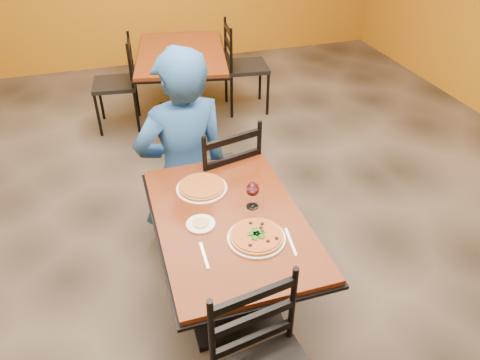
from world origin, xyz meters
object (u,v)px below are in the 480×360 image
object	(u,v)px
table_main	(230,244)
chair_second_left	(115,84)
diner	(183,147)
side_plate	(201,224)
wine_glass	(253,194)
chair_main_far	(219,177)
plate_main	(256,238)
chair_second_right	(247,67)
plate_far	(202,188)
pizza_far	(202,186)
pizza_main	(257,236)
table_second	(182,69)

from	to	relation	value
table_main	chair_second_left	distance (m)	2.76
diner	side_plate	bearing A→B (deg)	76.28
side_plate	wine_glass	bearing A→B (deg)	11.72
diner	chair_main_far	bearing A→B (deg)	145.31
chair_main_far	plate_main	world-z (taller)	chair_main_far
chair_second_right	diner	xyz separation A→B (m)	(-1.07, -1.86, 0.23)
plate_far	pizza_far	distance (m)	0.02
plate_far	chair_second_left	bearing A→B (deg)	98.92
table_main	pizza_far	world-z (taller)	pizza_far
chair_second_right	pizza_far	size ratio (longest dim) A/B	3.56
plate_far	pizza_far	world-z (taller)	pizza_far
side_plate	wine_glass	xyz separation A→B (m)	(0.32, 0.07, 0.08)
chair_second_right	plate_main	xyz separation A→B (m)	(-0.89, -2.92, 0.26)
chair_main_far	diner	distance (m)	0.35
pizza_far	wine_glass	size ratio (longest dim) A/B	1.56
plate_main	wine_glass	size ratio (longest dim) A/B	1.72
wine_glass	plate_far	bearing A→B (deg)	133.71
chair_main_far	table_main	bearing A→B (deg)	66.94
plate_far	pizza_main	bearing A→B (deg)	-71.22
diner	wine_glass	bearing A→B (deg)	98.32
table_main	plate_main	bearing A→B (deg)	-66.56
chair_second_left	wine_glass	size ratio (longest dim) A/B	5.31
side_plate	pizza_main	bearing A→B (deg)	-37.65
chair_second_left	plate_far	size ratio (longest dim) A/B	3.08
chair_second_left	diner	distance (m)	1.91
chair_main_far	pizza_far	size ratio (longest dim) A/B	3.55
table_main	wine_glass	xyz separation A→B (m)	(0.15, 0.06, 0.28)
table_second	plate_main	xyz separation A→B (m)	(-0.17, -2.92, 0.19)
pizza_main	pizza_far	distance (m)	0.54
pizza_far	side_plate	size ratio (longest dim) A/B	1.75
table_second	chair_main_far	world-z (taller)	chair_main_far
chair_second_right	pizza_far	world-z (taller)	chair_second_right
plate_far	wine_glass	size ratio (longest dim) A/B	1.72
table_second	chair_second_right	bearing A→B (deg)	0.00
plate_far	wine_glass	xyz separation A→B (m)	(0.24, -0.25, 0.08)
pizza_main	wine_glass	world-z (taller)	wine_glass
chair_main_far	side_plate	distance (m)	0.85
pizza_far	wine_glass	distance (m)	0.35
table_main	chair_main_far	bearing A→B (deg)	79.81
side_plate	table_second	bearing A→B (deg)	81.15
table_main	pizza_far	distance (m)	0.39
chair_second_right	plate_main	distance (m)	3.06
plate_main	pizza_far	bearing A→B (deg)	108.78
table_second	plate_far	distance (m)	2.44
diner	side_plate	size ratio (longest dim) A/B	9.12
chair_second_left	side_plate	world-z (taller)	chair_second_left
table_main	plate_far	size ratio (longest dim) A/B	3.97
chair_main_far	chair_second_right	distance (m)	2.14
table_main	diner	bearing A→B (deg)	96.48
table_second	side_plate	xyz separation A→B (m)	(-0.42, -2.72, 0.19)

